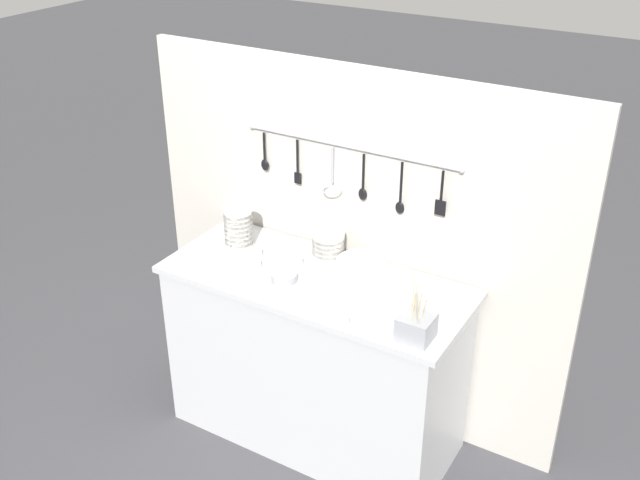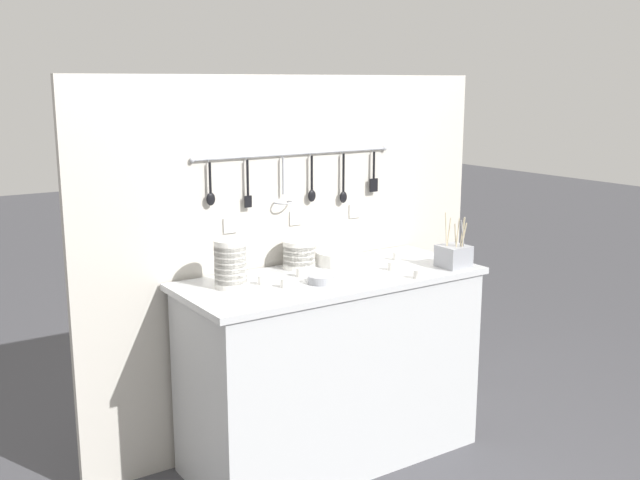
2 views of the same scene
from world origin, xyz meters
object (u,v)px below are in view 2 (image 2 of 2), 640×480
at_px(plate_stack, 339,258).
at_px(cup_by_caddy, 300,272).
at_px(steel_mixing_bowl, 321,279).
at_px(cup_centre, 262,280).
at_px(cup_beside_plates, 417,274).
at_px(cup_front_right, 397,256).
at_px(bowl_stack_back_corner, 230,264).
at_px(cup_mid_row, 285,283).
at_px(cup_edge_far, 392,266).
at_px(cutlery_caddy, 454,256).
at_px(bowl_stack_wide_centre, 299,254).

xyz_separation_m(plate_stack, cup_by_caddy, (-0.29, -0.10, -0.01)).
height_order(steel_mixing_bowl, cup_centre, cup_centre).
distance_m(cup_by_caddy, cup_centre, 0.22).
height_order(cup_beside_plates, cup_front_right, same).
distance_m(bowl_stack_back_corner, cup_mid_row, 0.25).
distance_m(plate_stack, cup_edge_far, 0.28).
bearing_deg(cup_front_right, steel_mixing_bowl, -164.42).
height_order(cutlery_caddy, cup_beside_plates, cutlery_caddy).
xyz_separation_m(bowl_stack_wide_centre, cutlery_caddy, (0.64, -0.40, -0.01)).
bearing_deg(cup_mid_row, cup_front_right, 9.96).
height_order(steel_mixing_bowl, cup_by_caddy, cup_by_caddy).
xyz_separation_m(cup_mid_row, cup_front_right, (0.74, 0.13, 0.00)).
bearing_deg(cup_by_caddy, bowl_stack_back_corner, 178.38).
relative_size(plate_stack, cup_beside_plates, 5.54).
bearing_deg(steel_mixing_bowl, cup_mid_row, 170.71).
relative_size(cutlery_caddy, cup_beside_plates, 6.62).
height_order(cup_mid_row, cup_centre, same).
distance_m(steel_mixing_bowl, cup_beside_plates, 0.45).
xyz_separation_m(bowl_stack_back_corner, bowl_stack_wide_centre, (0.44, 0.13, -0.04)).
bearing_deg(cup_front_right, cup_by_caddy, -179.30).
bearing_deg(bowl_stack_back_corner, steel_mixing_bowl, -23.52).
height_order(cutlery_caddy, cup_by_caddy, cutlery_caddy).
distance_m(bowl_stack_back_corner, cup_front_right, 0.94).
bearing_deg(bowl_stack_back_corner, cup_front_right, -0.18).
xyz_separation_m(bowl_stack_back_corner, cutlery_caddy, (1.08, -0.27, -0.05)).
distance_m(bowl_stack_back_corner, cup_centre, 0.17).
distance_m(cup_edge_far, cup_by_caddy, 0.46).
bearing_deg(cutlery_caddy, cup_mid_row, 171.24).
height_order(cup_edge_far, cup_beside_plates, same).
xyz_separation_m(cup_edge_far, cup_centre, (-0.65, 0.11, 0.00)).
height_order(steel_mixing_bowl, cutlery_caddy, cutlery_caddy).
xyz_separation_m(bowl_stack_wide_centre, cup_by_caddy, (-0.08, -0.14, -0.05)).
bearing_deg(steel_mixing_bowl, bowl_stack_back_corner, 156.48).
bearing_deg(cup_beside_plates, cup_edge_far, 90.24).
bearing_deg(cup_mid_row, plate_stack, 26.34).
bearing_deg(bowl_stack_wide_centre, steel_mixing_bowl, -102.86).
bearing_deg(cup_centre, cup_edge_far, -10.02).
bearing_deg(cup_by_caddy, plate_stack, 18.57).
bearing_deg(cup_front_right, cutlery_caddy, -62.18).
relative_size(plate_stack, cup_front_right, 5.54).
distance_m(bowl_stack_back_corner, cutlery_caddy, 1.12).
xyz_separation_m(plate_stack, cup_centre, (-0.50, -0.12, -0.01)).
distance_m(bowl_stack_back_corner, steel_mixing_bowl, 0.41).
distance_m(plate_stack, steel_mixing_bowl, 0.37).
distance_m(cup_edge_far, cup_front_right, 0.21).
xyz_separation_m(cup_by_caddy, cup_centre, (-0.22, -0.03, 0.00)).
xyz_separation_m(cup_front_right, cup_by_caddy, (-0.58, -0.01, 0.00)).
distance_m(cutlery_caddy, cup_front_right, 0.30).
bearing_deg(cup_edge_far, plate_stack, 121.91).
bearing_deg(bowl_stack_back_corner, bowl_stack_wide_centre, 16.73).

